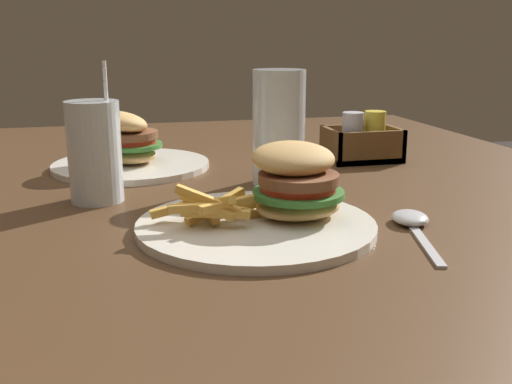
{
  "coord_description": "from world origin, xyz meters",
  "views": [
    {
      "loc": [
        -0.11,
        -0.81,
        0.98
      ],
      "look_at": [
        0.04,
        -0.18,
        0.8
      ],
      "focal_mm": 42.0,
      "sensor_mm": 36.0,
      "label": 1
    }
  ],
  "objects_px": {
    "juice_glass": "(95,156)",
    "meal_plate_far": "(129,151)",
    "meal_plate_near": "(273,204)",
    "condiment_caddy": "(362,143)",
    "spoon": "(411,220)",
    "beer_glass": "(279,130)"
  },
  "relations": [
    {
      "from": "juice_glass",
      "to": "meal_plate_far",
      "type": "distance_m",
      "value": 0.2
    },
    {
      "from": "meal_plate_near",
      "to": "spoon",
      "type": "height_order",
      "value": "meal_plate_near"
    },
    {
      "from": "meal_plate_near",
      "to": "juice_glass",
      "type": "bearing_deg",
      "value": 140.38
    },
    {
      "from": "meal_plate_near",
      "to": "meal_plate_far",
      "type": "distance_m",
      "value": 0.39
    },
    {
      "from": "meal_plate_far",
      "to": "juice_glass",
      "type": "bearing_deg",
      "value": -104.44
    },
    {
      "from": "beer_glass",
      "to": "spoon",
      "type": "relative_size",
      "value": 1.0
    },
    {
      "from": "juice_glass",
      "to": "meal_plate_far",
      "type": "xyz_separation_m",
      "value": [
        0.05,
        0.19,
        -0.03
      ]
    },
    {
      "from": "spoon",
      "to": "condiment_caddy",
      "type": "distance_m",
      "value": 0.37
    },
    {
      "from": "meal_plate_near",
      "to": "beer_glass",
      "type": "bearing_deg",
      "value": 72.36
    },
    {
      "from": "meal_plate_near",
      "to": "condiment_caddy",
      "type": "relative_size",
      "value": 2.18
    },
    {
      "from": "meal_plate_far",
      "to": "condiment_caddy",
      "type": "relative_size",
      "value": 2.06
    },
    {
      "from": "meal_plate_near",
      "to": "spoon",
      "type": "relative_size",
      "value": 1.63
    },
    {
      "from": "meal_plate_far",
      "to": "beer_glass",
      "type": "bearing_deg",
      "value": -36.81
    },
    {
      "from": "meal_plate_near",
      "to": "spoon",
      "type": "distance_m",
      "value": 0.16
    },
    {
      "from": "condiment_caddy",
      "to": "beer_glass",
      "type": "bearing_deg",
      "value": -146.23
    },
    {
      "from": "beer_glass",
      "to": "spoon",
      "type": "xyz_separation_m",
      "value": [
        0.09,
        -0.23,
        -0.07
      ]
    },
    {
      "from": "juice_glass",
      "to": "spoon",
      "type": "relative_size",
      "value": 1.09
    },
    {
      "from": "beer_glass",
      "to": "juice_glass",
      "type": "xyz_separation_m",
      "value": [
        -0.26,
        -0.04,
        -0.02
      ]
    },
    {
      "from": "beer_glass",
      "to": "spoon",
      "type": "height_order",
      "value": "beer_glass"
    },
    {
      "from": "meal_plate_near",
      "to": "condiment_caddy",
      "type": "bearing_deg",
      "value": 52.2
    },
    {
      "from": "beer_glass",
      "to": "juice_glass",
      "type": "distance_m",
      "value": 0.26
    },
    {
      "from": "spoon",
      "to": "meal_plate_far",
      "type": "xyz_separation_m",
      "value": [
        -0.3,
        0.39,
        0.02
      ]
    }
  ]
}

